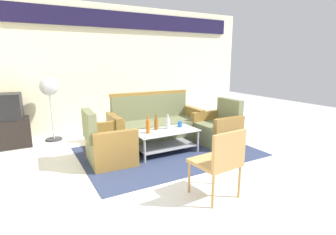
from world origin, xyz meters
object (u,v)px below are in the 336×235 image
tv_stand (7,134)px  pedestal_fan (49,90)px  armchair_left (108,145)px  wicker_chair (220,159)px  cup (180,124)px  armchair_right (218,129)px  television (3,107)px  coffee_table (165,138)px  couch (156,126)px  bottle_orange (148,126)px  bottle_brown (156,124)px  bottle_clear (168,123)px

tv_stand → pedestal_fan: bearing=3.6°
armchair_left → wicker_chair: size_ratio=1.01×
cup → wicker_chair: bearing=-107.1°
armchair_right → television: size_ratio=1.32×
wicker_chair → coffee_table: bearing=79.3°
cup → television: 3.23m
couch → pedestal_fan: size_ratio=1.44×
coffee_table → bottle_orange: bottle_orange is taller
armchair_left → bottle_brown: (0.88, 0.08, 0.22)m
tv_stand → television: television is taller
television → bottle_brown: bearing=151.7°
bottle_orange → armchair_right: bearing=-1.6°
bottle_clear → television: bearing=146.9°
bottle_orange → bottle_brown: bearing=32.3°
cup → pedestal_fan: 2.65m
couch → armchair_right: size_ratio=2.15×
tv_stand → pedestal_fan: (0.80, 0.05, 0.75)m
pedestal_fan → television: bearing=-176.6°
armchair_left → bottle_orange: (0.66, -0.07, 0.24)m
bottle_orange → television: television is taller
armchair_left → coffee_table: (0.99, -0.05, -0.02)m
bottle_clear → wicker_chair: (-0.29, -1.74, -0.01)m
coffee_table → bottle_clear: size_ratio=4.29×
armchair_left → cup: armchair_left is taller
pedestal_fan → coffee_table: bearing=-47.6°
cup → television: bearing=149.2°
armchair_left → bottle_clear: size_ratio=3.32×
bottle_orange → bottle_brown: (0.23, 0.14, -0.01)m
armchair_right → coffee_table: size_ratio=0.77×
bottle_brown → bottle_orange: bearing=-147.7°
tv_stand → wicker_chair: size_ratio=0.95×
wicker_chair → bottle_brown: bearing=83.3°
bottle_clear → tv_stand: size_ratio=0.32×
armchair_right → cup: 0.81m
bottle_brown → bottle_clear: bearing=-11.7°
cup → wicker_chair: (-0.53, -1.73, 0.03)m
cup → pedestal_fan: bearing=139.1°
tv_stand → armchair_right: bearing=-26.6°
armchair_left → couch: bearing=121.1°
television → pedestal_fan: size_ratio=0.51×
couch → bottle_orange: bearing=57.2°
coffee_table → bottle_clear: bottle_clear is taller
bottle_orange → bottle_clear: 0.44m
television → wicker_chair: size_ratio=0.77×
cup → television: television is taller
bottle_orange → tv_stand: 2.73m
armchair_right → television: television is taller
bottle_brown → pedestal_fan: 2.29m
bottle_brown → television: television is taller
couch → wicker_chair: bearing=84.2°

